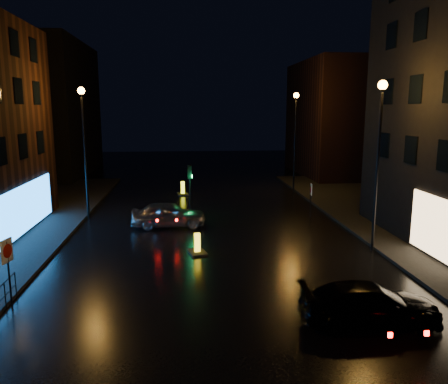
# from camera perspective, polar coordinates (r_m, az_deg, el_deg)

# --- Properties ---
(ground) EXTENTS (120.00, 120.00, 0.00)m
(ground) POSITION_cam_1_polar(r_m,az_deg,el_deg) (15.97, 0.87, -15.37)
(ground) COLOR black
(ground) RESTS_ON ground
(building_far_left) EXTENTS (8.00, 16.00, 14.00)m
(building_far_left) POSITION_cam_1_polar(r_m,az_deg,el_deg) (51.33, -21.96, 9.98)
(building_far_left) COLOR black
(building_far_left) RESTS_ON ground
(building_far_right) EXTENTS (8.00, 14.00, 12.00)m
(building_far_right) POSITION_cam_1_polar(r_m,az_deg,el_deg) (49.14, 14.62, 9.24)
(building_far_right) COLOR black
(building_far_right) RESTS_ON ground
(street_lamp_lfar) EXTENTS (0.44, 0.44, 8.37)m
(street_lamp_lfar) POSITION_cam_1_polar(r_m,az_deg,el_deg) (28.98, -17.86, 7.35)
(street_lamp_lfar) COLOR black
(street_lamp_lfar) RESTS_ON ground
(street_lamp_rnear) EXTENTS (0.44, 0.44, 8.37)m
(street_lamp_rnear) POSITION_cam_1_polar(r_m,az_deg,el_deg) (22.36, 19.60, 6.37)
(street_lamp_rnear) COLOR black
(street_lamp_rnear) RESTS_ON ground
(street_lamp_rfar) EXTENTS (0.44, 0.44, 8.37)m
(street_lamp_rfar) POSITION_cam_1_polar(r_m,az_deg,el_deg) (37.47, 9.30, 8.39)
(street_lamp_rfar) COLOR black
(street_lamp_rfar) RESTS_ON ground
(traffic_signal) EXTENTS (1.40, 2.40, 3.45)m
(traffic_signal) POSITION_cam_1_polar(r_m,az_deg,el_deg) (29.00, -4.44, -2.27)
(traffic_signal) COLOR black
(traffic_signal) RESTS_ON ground
(silver_hatchback) EXTENTS (4.53, 1.94, 1.52)m
(silver_hatchback) POSITION_cam_1_polar(r_m,az_deg,el_deg) (26.67, -7.25, -2.92)
(silver_hatchback) COLOR #9A9DA1
(silver_hatchback) RESTS_ON ground
(dark_sedan) EXTENTS (4.74, 2.08, 1.36)m
(dark_sedan) POSITION_cam_1_polar(r_m,az_deg,el_deg) (15.70, 18.53, -13.72)
(dark_sedan) COLOR black
(dark_sedan) RESTS_ON ground
(bollard_near) EXTENTS (1.04, 1.33, 1.03)m
(bollard_near) POSITION_cam_1_polar(r_m,az_deg,el_deg) (21.82, -3.51, -7.44)
(bollard_near) COLOR black
(bollard_near) RESTS_ON ground
(bollard_far) EXTENTS (1.01, 1.38, 1.12)m
(bollard_far) POSITION_cam_1_polar(r_m,az_deg,el_deg) (36.55, -5.40, 0.03)
(bollard_far) COLOR black
(bollard_far) RESTS_ON ground
(road_sign_left) EXTENTS (0.19, 0.62, 2.57)m
(road_sign_left) POSITION_cam_1_polar(r_m,az_deg,el_deg) (17.28, -26.44, -7.60)
(road_sign_left) COLOR black
(road_sign_left) RESTS_ON ground
(road_sign_right) EXTENTS (0.14, 0.54, 2.23)m
(road_sign_right) POSITION_cam_1_polar(r_m,az_deg,el_deg) (29.12, 11.31, -0.04)
(road_sign_right) COLOR black
(road_sign_right) RESTS_ON ground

